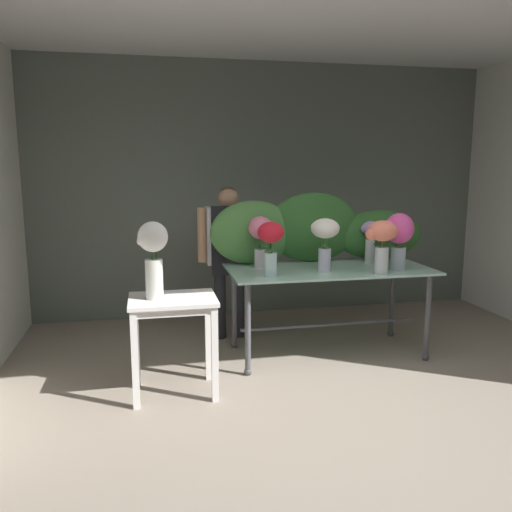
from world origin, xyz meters
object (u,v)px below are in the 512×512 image
vase_fuchsia_freesia (399,235)px  vase_lilac_anemones (370,237)px  display_table_glass (328,281)px  vase_crimson_hydrangea (271,242)px  side_table_white (173,313)px  vase_white_roses_tall (153,254)px  florist (229,246)px  vase_rosy_tulips (261,235)px  vase_coral_carnations (382,240)px  vase_ivory_peonies (325,236)px

vase_fuchsia_freesia → vase_lilac_anemones: size_ratio=1.27×
display_table_glass → vase_crimson_hydrangea: size_ratio=3.96×
display_table_glass → side_table_white: display_table_glass is taller
vase_white_roses_tall → florist: bearing=58.4°
display_table_glass → vase_lilac_anemones: vase_lilac_anemones is taller
vase_rosy_tulips → vase_white_roses_tall: vase_white_roses_tall is taller
vase_lilac_anemones → display_table_glass: bearing=-161.3°
vase_rosy_tulips → florist: bearing=112.9°
florist → vase_coral_carnations: florist is taller
side_table_white → vase_ivory_peonies: vase_ivory_peonies is taller
florist → vase_lilac_anemones: (1.31, -0.50, 0.12)m
vase_fuchsia_freesia → vase_lilac_anemones: vase_fuchsia_freesia is taller
vase_crimson_hydrangea → florist: bearing=103.1°
vase_lilac_anemones → florist: bearing=159.0°
vase_lilac_anemones → vase_ivory_peonies: size_ratio=0.86×
florist → vase_lilac_anemones: 1.41m
vase_fuchsia_freesia → vase_coral_carnations: 0.26m
florist → vase_fuchsia_freesia: florist is taller
side_table_white → vase_rosy_tulips: 1.22m
display_table_glass → florist: size_ratio=1.20×
vase_white_roses_tall → vase_rosy_tulips: bearing=36.5°
side_table_white → display_table_glass: bearing=21.7°
vase_ivory_peonies → vase_crimson_hydrangea: bearing=-166.5°
display_table_glass → vase_lilac_anemones: size_ratio=4.57×
vase_lilac_anemones → vase_coral_carnations: (-0.13, -0.52, 0.05)m
vase_white_roses_tall → side_table_white: bearing=-0.1°
vase_ivory_peonies → vase_crimson_hydrangea: 0.54m
side_table_white → vase_crimson_hydrangea: vase_crimson_hydrangea is taller
vase_coral_carnations → vase_rosy_tulips: bearing=152.5°
vase_lilac_anemones → vase_rosy_tulips: bearing=-179.2°
side_table_white → vase_ivory_peonies: 1.53m
vase_coral_carnations → vase_crimson_hydrangea: same height
vase_rosy_tulips → vase_ivory_peonies: bearing=-29.0°
vase_lilac_anemones → vase_crimson_hydrangea: bearing=-158.6°
display_table_glass → vase_crimson_hydrangea: 0.80m
vase_ivory_peonies → vase_white_roses_tall: (-1.51, -0.44, -0.03)m
side_table_white → florist: 1.43m
side_table_white → florist: (0.63, 1.25, 0.31)m
vase_crimson_hydrangea → vase_rosy_tulips: bearing=89.6°
vase_crimson_hydrangea → vase_lilac_anemones: bearing=21.4°
vase_rosy_tulips → vase_crimson_hydrangea: vase_rosy_tulips is taller
vase_fuchsia_freesia → vase_crimson_hydrangea: 1.19m
florist → vase_coral_carnations: bearing=-40.8°
florist → vase_fuchsia_freesia: (1.41, -0.89, 0.19)m
florist → display_table_glass: bearing=-38.7°
vase_lilac_anemones → vase_fuchsia_freesia: bearing=-75.4°
florist → vase_coral_carnations: 1.57m
vase_fuchsia_freesia → display_table_glass: bearing=159.2°
display_table_glass → vase_lilac_anemones: 0.63m
vase_fuchsia_freesia → vase_lilac_anemones: bearing=104.6°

